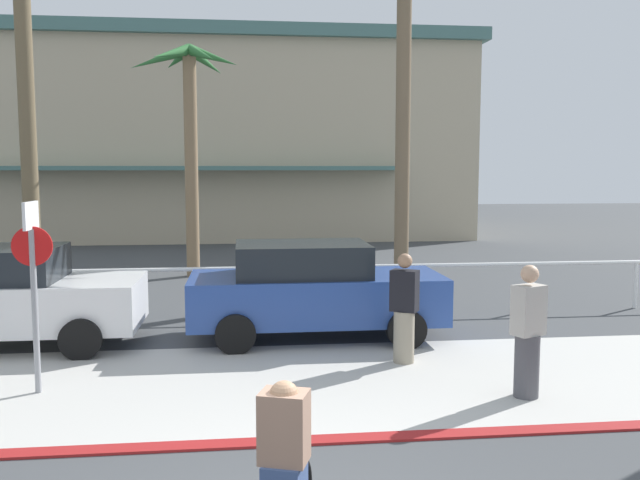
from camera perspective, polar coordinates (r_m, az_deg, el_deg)
name	(u,v)px	position (r m, az deg, el deg)	size (l,w,h in m)	color
ground_plane	(255,303)	(15.18, -5.52, -5.30)	(80.00, 80.00, 0.00)	#424447
sidewalk_strip	(262,385)	(9.56, -4.90, -12.09)	(44.00, 4.00, 0.02)	beige
curb_paint	(267,442)	(7.68, -4.47, -16.70)	(44.00, 0.24, 0.03)	maroon
building_backdrop	(202,140)	(32.79, -9.97, 8.32)	(23.73, 13.06, 8.62)	#BCAD8E
rail_fence	(256,276)	(13.55, -5.44, -3.08)	(20.90, 0.08, 1.04)	white
stop_sign_bike_lane	(33,269)	(9.55, -23.11, -2.29)	(0.52, 0.56, 2.56)	gray
palm_tree_2	(189,107)	(18.98, -11.00, 10.97)	(2.94, 3.02, 6.33)	#846B4C
palm_tree_3	(403,27)	(17.11, 7.01, 17.43)	(3.26, 3.37, 8.38)	#756047
car_white_1	(2,296)	(12.42, -25.34, -4.33)	(4.40, 2.02, 1.69)	white
car_blue_2	(313,289)	(11.87, -0.60, -4.20)	(4.40, 2.02, 1.69)	#284793
pedestrian_0	(404,313)	(10.42, 7.14, -6.14)	(0.48, 0.44, 1.71)	gray
pedestrian_1	(528,337)	(9.20, 17.16, -7.83)	(0.47, 0.42, 1.76)	#4C4C51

